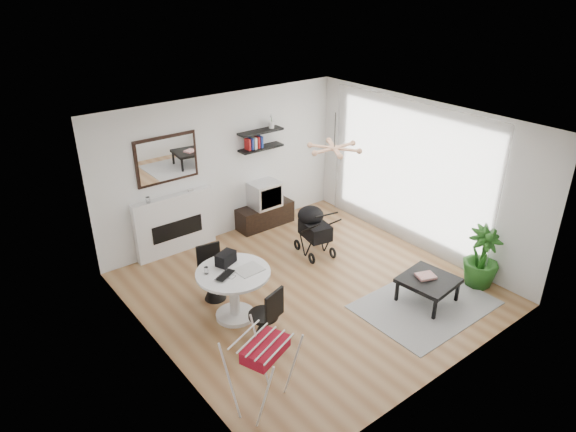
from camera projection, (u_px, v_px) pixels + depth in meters
floor at (310, 289)px, 8.25m from camera, size 5.00×5.00×0.00m
ceiling at (313, 125)px, 7.07m from camera, size 5.00×5.00×0.00m
wall_back at (223, 167)px, 9.43m from camera, size 5.00×0.00×5.00m
wall_left at (155, 267)px, 6.28m from camera, size 0.00×5.00×5.00m
wall_right at (419, 176)px, 9.04m from camera, size 0.00×5.00×5.00m
sheer_curtain at (407, 174)px, 9.13m from camera, size 0.04×3.60×2.60m
fireplace at (174, 217)px, 9.06m from camera, size 1.50×0.17×2.16m
shelf_lower at (261, 148)px, 9.65m from camera, size 0.90×0.25×0.04m
shelf_upper at (261, 131)px, 9.52m from camera, size 0.90×0.25×0.04m
pendant_lamp at (334, 148)px, 7.91m from camera, size 0.90×0.90×0.10m
tv_console at (265, 215)px, 10.20m from camera, size 1.17×0.41×0.44m
crt_tv at (264, 194)px, 9.98m from camera, size 0.56×0.49×0.49m
dining_table at (234, 287)px, 7.37m from camera, size 1.07×1.07×0.78m
laptop at (228, 276)px, 7.12m from camera, size 0.40×0.35×0.03m
black_bag at (226, 258)px, 7.41m from camera, size 0.35×0.28×0.18m
newspaper at (249, 270)px, 7.30m from camera, size 0.39×0.33×0.01m
drinking_glass at (206, 270)px, 7.19m from camera, size 0.06×0.06×0.10m
chair_far at (214, 283)px, 7.92m from camera, size 0.43×0.44×0.87m
chair_near at (265, 324)px, 6.99m from camera, size 0.45×0.46×0.87m
drying_rack at (262, 371)px, 5.85m from camera, size 0.81×0.79×0.96m
stroller at (314, 232)px, 9.15m from camera, size 0.61×0.83×0.96m
rug at (425, 305)px, 7.85m from camera, size 2.01×1.46×0.01m
coffee_table at (429, 281)px, 7.80m from camera, size 0.85×0.85×0.39m
magazines at (426, 276)px, 7.81m from camera, size 0.33×0.30×0.04m
potted_plant at (482, 257)px, 8.16m from camera, size 0.73×0.73×1.01m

